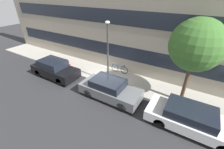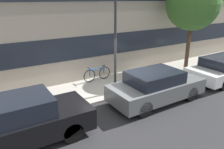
{
  "view_description": "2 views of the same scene",
  "coord_description": "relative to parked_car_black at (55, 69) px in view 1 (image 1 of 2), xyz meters",
  "views": [
    {
      "loc": [
        5.49,
        -7.79,
        6.34
      ],
      "look_at": [
        0.4,
        0.6,
        0.7
      ],
      "focal_mm": 24.0,
      "sensor_mm": 36.0,
      "label": 1
    },
    {
      "loc": [
        -4.68,
        -7.09,
        4.07
      ],
      "look_at": [
        0.11,
        0.56,
        0.91
      ],
      "focal_mm": 35.0,
      "sensor_mm": 36.0,
      "label": 2
    }
  ],
  "objects": [
    {
      "name": "rowhouse_facade",
      "position": [
        4.02,
        4.09,
        3.36
      ],
      "size": [
        28.0,
        1.02,
        8.15
      ],
      "color": "gray",
      "rests_on": "ground_plane"
    },
    {
      "name": "parked_car_white",
      "position": [
        10.14,
        0.0,
        -0.09
      ],
      "size": [
        4.53,
        1.8,
        1.25
      ],
      "color": "silver",
      "rests_on": "ground_plane"
    },
    {
      "name": "lamp_post",
      "position": [
        4.19,
        1.46,
        2.17
      ],
      "size": [
        0.32,
        0.32,
        4.5
      ],
      "color": "#2D2D30",
      "rests_on": "sidewalk_strip"
    },
    {
      "name": "ground_plane",
      "position": [
        4.02,
        1.05,
        -0.72
      ],
      "size": [
        56.0,
        56.0,
        0.0
      ],
      "primitive_type": "plane",
      "color": "#2B2B2D"
    },
    {
      "name": "parked_car_black",
      "position": [
        0.0,
        0.0,
        0.0
      ],
      "size": [
        4.02,
        1.66,
        1.46
      ],
      "color": "black",
      "rests_on": "ground_plane"
    },
    {
      "name": "sidewalk_strip",
      "position": [
        4.02,
        2.35,
        -0.67
      ],
      "size": [
        28.0,
        2.6,
        0.1
      ],
      "color": "#A8A399",
      "rests_on": "ground_plane"
    },
    {
      "name": "parked_car_grey",
      "position": [
        5.24,
        0.0,
        -0.05
      ],
      "size": [
        4.04,
        1.69,
        1.33
      ],
      "color": "slate",
      "rests_on": "ground_plane"
    },
    {
      "name": "fire_hydrant",
      "position": [
        -0.16,
        1.59,
        -0.25
      ],
      "size": [
        0.55,
        0.3,
        0.73
      ],
      "color": "red",
      "rests_on": "sidewalk_strip"
    },
    {
      "name": "street_tree",
      "position": [
        9.38,
        1.95,
        3.06
      ],
      "size": [
        2.82,
        2.82,
        5.1
      ],
      "color": "#473323",
      "rests_on": "sidewalk_strip"
    },
    {
      "name": "bicycle",
      "position": [
        4.23,
        3.19,
        -0.24
      ],
      "size": [
        1.53,
        0.44,
        0.74
      ],
      "rotation": [
        0.0,
        0.0,
        3.18
      ],
      "color": "black",
      "rests_on": "sidewalk_strip"
    }
  ]
}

